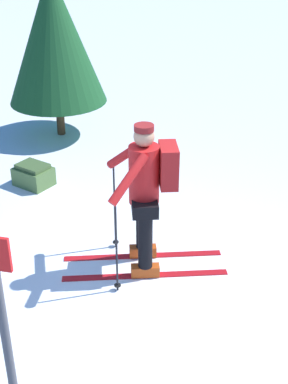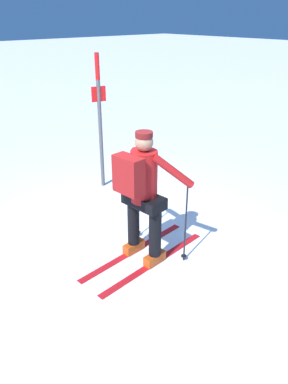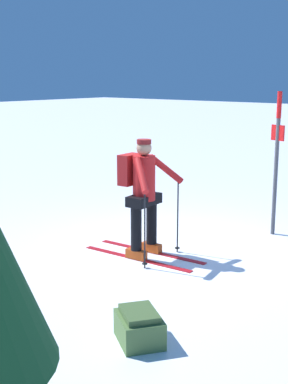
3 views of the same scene
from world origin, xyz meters
TOP-DOWN VIEW (x-y plane):
  - ground_plane at (0.00, 0.00)m, footprint 80.00×80.00m
  - skier at (0.48, -0.14)m, footprint 0.97×1.80m
  - dropped_backpack at (2.42, 1.45)m, footprint 0.60×0.63m
  - pine_tree at (4.38, 1.34)m, footprint 1.62×1.62m

SIDE VIEW (x-z plane):
  - ground_plane at x=0.00m, z-range 0.00..0.00m
  - dropped_backpack at x=2.42m, z-range -0.01..0.31m
  - skier at x=0.48m, z-range 0.11..1.76m
  - pine_tree at x=4.38m, z-range 0.29..3.00m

